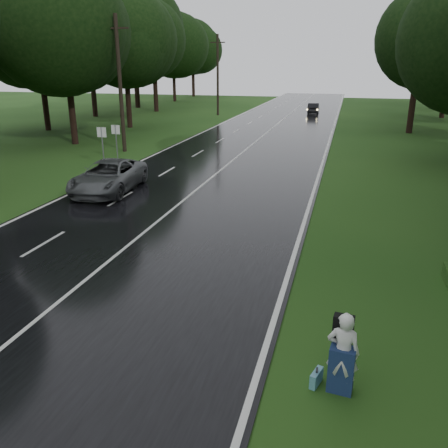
# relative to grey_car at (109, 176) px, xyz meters

# --- Properties ---
(ground) EXTENTS (160.00, 160.00, 0.00)m
(ground) POSITION_rel_grey_car_xyz_m (4.16, -9.11, -0.80)
(ground) COLOR #224715
(ground) RESTS_ON ground
(road) EXTENTS (12.00, 140.00, 0.04)m
(road) POSITION_rel_grey_car_xyz_m (4.16, 10.89, -0.78)
(road) COLOR black
(road) RESTS_ON ground
(lane_center) EXTENTS (0.12, 140.00, 0.01)m
(lane_center) POSITION_rel_grey_car_xyz_m (4.16, 10.89, -0.75)
(lane_center) COLOR silver
(lane_center) RESTS_ON road
(grey_car) EXTENTS (2.98, 5.65, 1.52)m
(grey_car) POSITION_rel_grey_car_xyz_m (0.00, 0.00, 0.00)
(grey_car) COLOR #4B4F50
(grey_car) RESTS_ON road
(far_car) EXTENTS (1.44, 3.85, 1.26)m
(far_car) POSITION_rel_grey_car_xyz_m (6.92, 41.02, -0.13)
(far_car) COLOR black
(far_car) RESTS_ON road
(hitchhiker) EXTENTS (0.68, 0.63, 1.74)m
(hitchhiker) POSITION_rel_grey_car_xyz_m (11.63, -12.40, 0.01)
(hitchhiker) COLOR silver
(hitchhiker) RESTS_ON ground
(suitcase) EXTENTS (0.26, 0.46, 0.31)m
(suitcase) POSITION_rel_grey_car_xyz_m (11.16, -12.36, -0.64)
(suitcase) COLOR teal
(suitcase) RESTS_ON ground
(utility_pole_mid) EXTENTS (1.80, 0.28, 9.29)m
(utility_pole_mid) POSITION_rel_grey_car_xyz_m (-4.34, 10.48, -0.80)
(utility_pole_mid) COLOR black
(utility_pole_mid) RESTS_ON ground
(utility_pole_far) EXTENTS (1.80, 0.28, 9.33)m
(utility_pole_far) POSITION_rel_grey_car_xyz_m (-4.34, 36.06, -0.80)
(utility_pole_far) COLOR black
(utility_pole_far) RESTS_ON ground
(road_sign_a) EXTENTS (0.60, 0.10, 2.48)m
(road_sign_a) POSITION_rel_grey_car_xyz_m (-3.04, 5.06, -0.80)
(road_sign_a) COLOR white
(road_sign_a) RESTS_ON ground
(road_sign_b) EXTENTS (0.57, 0.10, 2.39)m
(road_sign_b) POSITION_rel_grey_car_xyz_m (-3.04, 6.85, -0.80)
(road_sign_b) COLOR white
(road_sign_b) RESTS_ON ground
(tree_left_d) EXTENTS (9.50, 9.50, 14.84)m
(tree_left_d) POSITION_rel_grey_car_xyz_m (-9.66, 12.49, -0.80)
(tree_left_d) COLOR black
(tree_left_d) RESTS_ON ground
(tree_left_e) EXTENTS (9.29, 9.29, 14.51)m
(tree_left_e) POSITION_rel_grey_car_xyz_m (-9.85, 22.84, -0.80)
(tree_left_e) COLOR black
(tree_left_e) RESTS_ON ground
(tree_left_f) EXTENTS (9.99, 9.99, 15.61)m
(tree_left_f) POSITION_rel_grey_car_xyz_m (-13.46, 38.33, -0.80)
(tree_left_f) COLOR black
(tree_left_f) RESTS_ON ground
(tree_right_e) EXTENTS (9.26, 9.26, 14.47)m
(tree_right_e) POSITION_rel_grey_car_xyz_m (16.86, 25.83, -0.80)
(tree_right_e) COLOR black
(tree_right_e) RESTS_ON ground
(tree_right_f) EXTENTS (9.65, 9.65, 15.09)m
(tree_right_f) POSITION_rel_grey_car_xyz_m (21.94, 40.02, -0.80)
(tree_right_f) COLOR black
(tree_right_f) RESTS_ON ground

